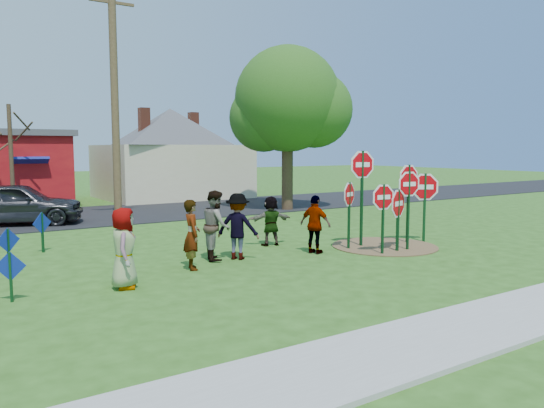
{
  "coord_description": "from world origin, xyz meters",
  "views": [
    {
      "loc": [
        -7.2,
        -12.47,
        3.0
      ],
      "look_at": [
        1.25,
        0.34,
        1.38
      ],
      "focal_mm": 35.0,
      "sensor_mm": 36.0,
      "label": 1
    }
  ],
  "objects_px": {
    "leafy_tree": "(290,105)",
    "utility_pole": "(115,93)",
    "stop_sign_b": "(362,174)",
    "person_a": "(124,248)",
    "stop_sign_c": "(409,192)",
    "stop_sign_d": "(409,184)",
    "stop_sign_a": "(383,203)",
    "person_b": "(192,235)",
    "suv": "(17,203)"
  },
  "relations": [
    {
      "from": "leafy_tree",
      "to": "utility_pole",
      "type": "bearing_deg",
      "value": 178.45
    },
    {
      "from": "stop_sign_b",
      "to": "person_a",
      "type": "bearing_deg",
      "value": -166.58
    },
    {
      "from": "stop_sign_c",
      "to": "utility_pole",
      "type": "height_order",
      "value": "utility_pole"
    },
    {
      "from": "leafy_tree",
      "to": "stop_sign_c",
      "type": "bearing_deg",
      "value": -106.54
    },
    {
      "from": "stop_sign_b",
      "to": "utility_pole",
      "type": "bearing_deg",
      "value": 123.04
    },
    {
      "from": "stop_sign_c",
      "to": "stop_sign_d",
      "type": "bearing_deg",
      "value": 52.65
    },
    {
      "from": "stop_sign_a",
      "to": "person_b",
      "type": "bearing_deg",
      "value": 174.51
    },
    {
      "from": "suv",
      "to": "utility_pole",
      "type": "bearing_deg",
      "value": -90.24
    },
    {
      "from": "stop_sign_c",
      "to": "person_b",
      "type": "bearing_deg",
      "value": 179.11
    },
    {
      "from": "stop_sign_b",
      "to": "person_a",
      "type": "height_order",
      "value": "stop_sign_b"
    },
    {
      "from": "stop_sign_a",
      "to": "person_b",
      "type": "height_order",
      "value": "stop_sign_a"
    },
    {
      "from": "stop_sign_a",
      "to": "utility_pole",
      "type": "relative_size",
      "value": 0.22
    },
    {
      "from": "stop_sign_d",
      "to": "person_a",
      "type": "distance_m",
      "value": 9.32
    },
    {
      "from": "suv",
      "to": "stop_sign_a",
      "type": "bearing_deg",
      "value": -127.19
    },
    {
      "from": "suv",
      "to": "utility_pole",
      "type": "height_order",
      "value": "utility_pole"
    },
    {
      "from": "person_a",
      "to": "suv",
      "type": "distance_m",
      "value": 11.57
    },
    {
      "from": "stop_sign_c",
      "to": "person_a",
      "type": "bearing_deg",
      "value": -172.66
    },
    {
      "from": "stop_sign_b",
      "to": "stop_sign_a",
      "type": "bearing_deg",
      "value": -98.87
    },
    {
      "from": "stop_sign_a",
      "to": "leafy_tree",
      "type": "bearing_deg",
      "value": 76.12
    },
    {
      "from": "stop_sign_b",
      "to": "stop_sign_c",
      "type": "bearing_deg",
      "value": -52.96
    },
    {
      "from": "stop_sign_b",
      "to": "person_b",
      "type": "distance_m",
      "value": 5.82
    },
    {
      "from": "stop_sign_b",
      "to": "person_a",
      "type": "distance_m",
      "value": 7.81
    },
    {
      "from": "stop_sign_d",
      "to": "utility_pole",
      "type": "bearing_deg",
      "value": 122.39
    },
    {
      "from": "person_b",
      "to": "stop_sign_b",
      "type": "bearing_deg",
      "value": -75.5
    },
    {
      "from": "stop_sign_a",
      "to": "stop_sign_b",
      "type": "relative_size",
      "value": 0.69
    },
    {
      "from": "person_b",
      "to": "stop_sign_d",
      "type": "bearing_deg",
      "value": -78.59
    },
    {
      "from": "stop_sign_c",
      "to": "person_b",
      "type": "distance_m",
      "value": 6.54
    },
    {
      "from": "stop_sign_a",
      "to": "stop_sign_d",
      "type": "relative_size",
      "value": 0.81
    },
    {
      "from": "stop_sign_a",
      "to": "person_a",
      "type": "relative_size",
      "value": 1.22
    },
    {
      "from": "stop_sign_d",
      "to": "stop_sign_b",
      "type": "bearing_deg",
      "value": 166.54
    },
    {
      "from": "stop_sign_a",
      "to": "leafy_tree",
      "type": "relative_size",
      "value": 0.27
    },
    {
      "from": "stop_sign_b",
      "to": "person_b",
      "type": "relative_size",
      "value": 1.77
    },
    {
      "from": "person_a",
      "to": "utility_pole",
      "type": "bearing_deg",
      "value": 5.1
    },
    {
      "from": "stop_sign_b",
      "to": "suv",
      "type": "distance_m",
      "value": 13.53
    },
    {
      "from": "stop_sign_a",
      "to": "stop_sign_c",
      "type": "distance_m",
      "value": 1.1
    },
    {
      "from": "person_b",
      "to": "person_a",
      "type": "bearing_deg",
      "value": 127.37
    },
    {
      "from": "utility_pole",
      "to": "suv",
      "type": "bearing_deg",
      "value": 160.0
    },
    {
      "from": "stop_sign_a",
      "to": "leafy_tree",
      "type": "height_order",
      "value": "leafy_tree"
    },
    {
      "from": "stop_sign_b",
      "to": "leafy_tree",
      "type": "relative_size",
      "value": 0.39
    },
    {
      "from": "person_a",
      "to": "suv",
      "type": "height_order",
      "value": "person_a"
    },
    {
      "from": "stop_sign_a",
      "to": "stop_sign_d",
      "type": "xyz_separation_m",
      "value": [
        1.98,
        0.88,
        0.43
      ]
    },
    {
      "from": "person_b",
      "to": "leafy_tree",
      "type": "relative_size",
      "value": 0.22
    },
    {
      "from": "person_b",
      "to": "utility_pole",
      "type": "relative_size",
      "value": 0.18
    },
    {
      "from": "person_b",
      "to": "suv",
      "type": "height_order",
      "value": "person_b"
    },
    {
      "from": "person_a",
      "to": "utility_pole",
      "type": "xyz_separation_m",
      "value": [
        3.06,
        10.26,
        4.33
      ]
    },
    {
      "from": "person_a",
      "to": "suv",
      "type": "relative_size",
      "value": 0.36
    },
    {
      "from": "stop_sign_a",
      "to": "utility_pole",
      "type": "distance_m",
      "value": 12.08
    },
    {
      "from": "leafy_tree",
      "to": "suv",
      "type": "bearing_deg",
      "value": 172.72
    },
    {
      "from": "stop_sign_b",
      "to": "stop_sign_c",
      "type": "xyz_separation_m",
      "value": [
        0.71,
        -1.23,
        -0.52
      ]
    },
    {
      "from": "stop_sign_b",
      "to": "stop_sign_c",
      "type": "distance_m",
      "value": 1.51
    }
  ]
}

